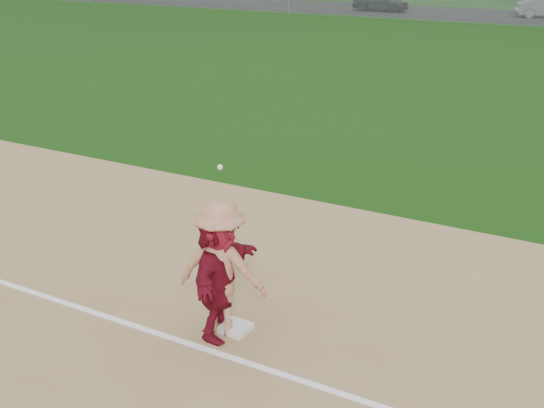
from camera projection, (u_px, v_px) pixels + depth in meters
The scene contains 6 objects.
ground at pixel (222, 319), 9.96m from camera, with size 160.00×160.00×0.00m, color #133C0B.
foul_line at pixel (190, 344), 9.30m from camera, with size 60.00×0.10×0.01m, color white.
first_base at pixel (236, 328), 9.62m from camera, with size 0.39×0.39×0.09m, color white.
base_runner at pixel (219, 274), 9.26m from camera, with size 1.70×0.54×1.83m, color maroon.
car_left at pixel (381, 1), 52.89m from camera, with size 1.73×4.31×1.47m, color black.
first_base_play at pixel (221, 268), 9.30m from camera, with size 1.38×0.98×2.45m.
Camera 1 is at (4.86, -7.23, 5.17)m, focal length 45.00 mm.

